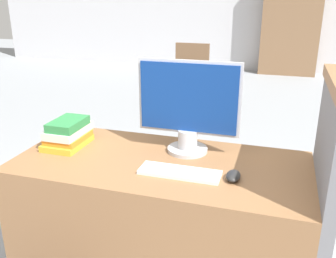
# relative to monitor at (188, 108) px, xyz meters

# --- Properties ---
(wall_back) EXTENTS (12.00, 0.06, 2.80)m
(wall_back) POSITION_rel_monitor_xyz_m (-0.09, 6.30, 0.40)
(wall_back) COLOR silver
(wall_back) RESTS_ON ground_plane
(desk) EXTENTS (1.40, 0.66, 0.77)m
(desk) POSITION_rel_monitor_xyz_m (-0.09, -0.15, -0.61)
(desk) COLOR #8C603D
(desk) RESTS_ON ground_plane
(carrel_divider) EXTENTS (0.07, 0.60, 1.23)m
(carrel_divider) POSITION_rel_monitor_xyz_m (0.63, -0.18, -0.38)
(carrel_divider) COLOR slate
(carrel_divider) RESTS_ON ground_plane
(monitor) EXTENTS (0.51, 0.20, 0.46)m
(monitor) POSITION_rel_monitor_xyz_m (0.00, 0.00, 0.00)
(monitor) COLOR #B7B7BC
(monitor) RESTS_ON desk
(keyboard) EXTENTS (0.36, 0.12, 0.02)m
(keyboard) POSITION_rel_monitor_xyz_m (0.03, -0.26, -0.22)
(keyboard) COLOR white
(keyboard) RESTS_ON desk
(mouse) EXTENTS (0.06, 0.11, 0.04)m
(mouse) POSITION_rel_monitor_xyz_m (0.26, -0.24, -0.21)
(mouse) COLOR #262626
(mouse) RESTS_ON desk
(book_stack) EXTENTS (0.18, 0.27, 0.14)m
(book_stack) POSITION_rel_monitor_xyz_m (-0.62, -0.11, -0.16)
(book_stack) COLOR gold
(book_stack) RESTS_ON desk
(far_chair) EXTENTS (0.44, 0.44, 0.93)m
(far_chair) POSITION_rel_monitor_xyz_m (-0.71, 2.90, -0.50)
(far_chair) COLOR brown
(far_chair) RESTS_ON ground_plane
(bookshelf_far) EXTENTS (1.08, 0.32, 2.05)m
(bookshelf_far) POSITION_rel_monitor_xyz_m (0.49, 6.06, 0.03)
(bookshelf_far) COLOR #846042
(bookshelf_far) RESTS_ON ground_plane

